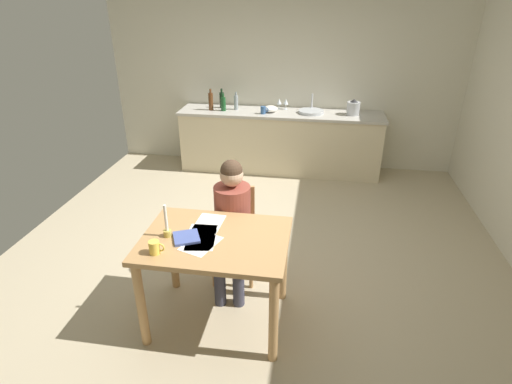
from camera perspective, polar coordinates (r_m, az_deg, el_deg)
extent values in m
cube|color=tan|center=(4.34, 0.05, -8.48)|extent=(5.20, 5.20, 0.04)
cube|color=beige|center=(6.26, 3.93, 15.51)|extent=(5.20, 0.12, 2.60)
cube|color=beige|center=(6.14, 3.35, 6.90)|extent=(2.90, 0.60, 0.86)
cube|color=#B7B2A8|center=(6.01, 3.47, 10.96)|extent=(2.94, 0.64, 0.04)
cube|color=tan|center=(3.10, -5.73, -6.69)|extent=(1.10, 0.81, 0.04)
cylinder|color=tan|center=(3.23, -15.76, -14.93)|extent=(0.07, 0.07, 0.75)
cylinder|color=tan|center=(3.01, 2.47, -17.44)|extent=(0.07, 0.07, 0.75)
cylinder|color=tan|center=(3.73, -11.55, -8.20)|extent=(0.07, 0.07, 0.75)
cylinder|color=tan|center=(3.54, 3.82, -9.77)|extent=(0.07, 0.07, 0.75)
cube|color=tan|center=(3.75, -3.13, -6.02)|extent=(0.44, 0.44, 0.04)
cube|color=tan|center=(3.81, -2.90, -1.86)|extent=(0.36, 0.07, 0.40)
cylinder|color=tan|center=(3.76, -5.94, -10.28)|extent=(0.04, 0.04, 0.44)
cylinder|color=tan|center=(3.73, -0.69, -10.51)|extent=(0.04, 0.04, 0.44)
cylinder|color=tan|center=(4.04, -5.20, -7.43)|extent=(0.04, 0.04, 0.44)
cylinder|color=tan|center=(4.01, -0.34, -7.61)|extent=(0.04, 0.04, 0.44)
cylinder|color=brown|center=(3.61, -3.29, -2.86)|extent=(0.35, 0.35, 0.50)
sphere|color=#D8AD8C|center=(3.45, -3.44, 2.38)|extent=(0.20, 0.20, 0.20)
sphere|color=#473323|center=(3.43, -3.46, 2.99)|extent=(0.19, 0.19, 0.19)
cylinder|color=#383847|center=(3.59, -4.80, -7.78)|extent=(0.17, 0.39, 0.13)
cylinder|color=#383847|center=(3.57, -5.09, -12.48)|extent=(0.10, 0.10, 0.45)
cylinder|color=#383847|center=(3.57, -2.24, -7.89)|extent=(0.17, 0.39, 0.13)
cylinder|color=#383847|center=(3.55, -2.47, -12.61)|extent=(0.10, 0.10, 0.45)
cylinder|color=#F2CC4C|center=(2.97, -14.03, -7.52)|extent=(0.08, 0.08, 0.10)
torus|color=#F2CC4C|center=(2.95, -13.25, -7.54)|extent=(0.07, 0.01, 0.07)
cylinder|color=gold|center=(3.16, -12.27, -5.65)|extent=(0.06, 0.06, 0.05)
cylinder|color=white|center=(3.09, -12.50, -3.56)|extent=(0.02, 0.02, 0.21)
cube|color=#46589D|center=(3.11, -9.71, -6.28)|extent=(0.25, 0.25, 0.02)
cube|color=white|center=(3.14, -7.76, -5.90)|extent=(0.22, 0.31, 0.00)
cube|color=white|center=(3.28, -6.62, -4.34)|extent=(0.22, 0.31, 0.00)
cube|color=white|center=(3.04, -7.70, -7.15)|extent=(0.30, 0.35, 0.00)
cube|color=white|center=(3.08, -7.72, -6.63)|extent=(0.25, 0.32, 0.00)
cylinder|color=#B2B7BC|center=(5.97, 7.71, 11.08)|extent=(0.36, 0.36, 0.04)
cylinder|color=silver|center=(6.10, 7.83, 12.36)|extent=(0.02, 0.02, 0.24)
cylinder|color=#593319|center=(6.09, -6.33, 12.45)|extent=(0.07, 0.07, 0.24)
cylinder|color=#593319|center=(6.06, -6.41, 13.85)|extent=(0.03, 0.03, 0.06)
cylinder|color=black|center=(6.21, -4.80, 12.68)|extent=(0.07, 0.07, 0.22)
cylinder|color=black|center=(6.18, -4.85, 13.94)|extent=(0.03, 0.03, 0.06)
cylinder|color=#194C23|center=(6.04, -4.59, 12.16)|extent=(0.07, 0.07, 0.19)
cylinder|color=#194C23|center=(6.02, -4.63, 13.28)|extent=(0.03, 0.03, 0.05)
cylinder|color=#8C999E|center=(6.10, -2.80, 12.38)|extent=(0.06, 0.06, 0.20)
cylinder|color=#8C999E|center=(6.07, -2.83, 13.53)|extent=(0.03, 0.03, 0.05)
ellipsoid|color=white|center=(5.97, 2.03, 11.54)|extent=(0.20, 0.20, 0.09)
cylinder|color=#B7BABF|center=(5.97, 13.43, 11.30)|extent=(0.18, 0.18, 0.18)
cone|color=#262628|center=(5.94, 13.55, 12.32)|extent=(0.11, 0.11, 0.04)
cylinder|color=silver|center=(6.14, 4.17, 11.48)|extent=(0.06, 0.06, 0.00)
cylinder|color=silver|center=(6.13, 4.18, 11.82)|extent=(0.01, 0.01, 0.07)
cone|color=silver|center=(6.11, 4.20, 12.50)|extent=(0.07, 0.07, 0.08)
cylinder|color=silver|center=(6.15, 3.23, 11.53)|extent=(0.06, 0.06, 0.00)
cylinder|color=silver|center=(6.14, 3.24, 11.87)|extent=(0.01, 0.01, 0.07)
cone|color=silver|center=(6.12, 3.25, 12.55)|extent=(0.07, 0.07, 0.08)
cylinder|color=#33598C|center=(5.87, 0.99, 11.38)|extent=(0.07, 0.07, 0.11)
torus|color=#33598C|center=(5.86, 1.40, 11.41)|extent=(0.07, 0.01, 0.07)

